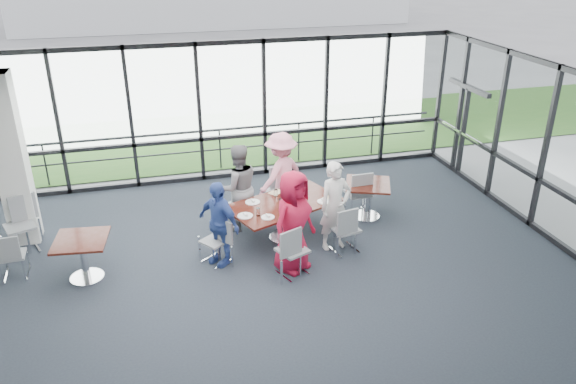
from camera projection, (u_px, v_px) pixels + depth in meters
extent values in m
cube|color=#212630|center=(244.00, 300.00, 8.92)|extent=(12.00, 10.00, 0.02)
cube|color=silver|center=(236.00, 104.00, 7.57)|extent=(12.00, 10.00, 0.04)
cube|color=white|center=(199.00, 114.00, 12.63)|extent=(12.00, 0.10, 3.20)
cube|color=black|center=(463.00, 132.00, 13.17)|extent=(0.12, 1.60, 2.10)
cube|color=silver|center=(11.00, 161.00, 10.03)|extent=(0.50, 0.50, 3.20)
cube|color=slate|center=(184.00, 119.00, 17.69)|extent=(80.00, 70.00, 0.02)
cube|color=#25561F|center=(190.00, 138.00, 15.93)|extent=(80.00, 5.00, 0.01)
cylinder|color=#2D2D33|center=(199.00, 151.00, 13.62)|extent=(12.00, 0.06, 0.06)
cube|color=#3A1008|center=(284.00, 204.00, 10.43)|extent=(2.33, 1.81, 0.04)
cylinder|color=silver|center=(284.00, 221.00, 10.59)|extent=(0.12, 0.12, 0.71)
cylinder|color=silver|center=(284.00, 237.00, 10.73)|extent=(0.56, 0.56, 0.03)
cube|color=#3A1008|center=(81.00, 240.00, 9.18)|extent=(0.95, 0.95, 0.04)
cylinder|color=silver|center=(84.00, 260.00, 9.34)|extent=(0.12, 0.12, 0.71)
cube|color=#3A1008|center=(368.00, 184.00, 11.23)|extent=(1.13, 1.13, 0.04)
cylinder|color=silver|center=(367.00, 201.00, 11.39)|extent=(0.12, 0.12, 0.71)
imported|color=#AA112F|center=(293.00, 222.00, 9.40)|extent=(1.05, 0.97, 1.81)
imported|color=silver|center=(335.00, 206.00, 10.09)|extent=(0.68, 0.54, 1.68)
imported|color=slate|center=(238.00, 187.00, 10.75)|extent=(0.90, 0.61, 1.74)
imported|color=pink|center=(281.00, 175.00, 11.30)|extent=(1.27, 1.11, 1.76)
imported|color=#304A98|center=(219.00, 223.00, 9.63)|extent=(0.93, 1.02, 1.54)
cylinder|color=white|center=(268.00, 217.00, 9.87)|extent=(0.24, 0.24, 0.01)
cylinder|color=white|center=(324.00, 202.00, 10.44)|extent=(0.25, 0.25, 0.01)
cylinder|color=white|center=(253.00, 202.00, 10.42)|extent=(0.28, 0.28, 0.01)
cylinder|color=white|center=(296.00, 189.00, 10.94)|extent=(0.25, 0.25, 0.01)
cylinder|color=white|center=(245.00, 216.00, 9.91)|extent=(0.28, 0.28, 0.01)
cylinder|color=white|center=(281.00, 207.00, 10.06)|extent=(0.08, 0.08, 0.15)
cylinder|color=white|center=(306.00, 199.00, 10.41)|extent=(0.07, 0.07, 0.13)
cylinder|color=white|center=(276.00, 193.00, 10.65)|extent=(0.07, 0.07, 0.14)
cylinder|color=white|center=(258.00, 212.00, 9.91)|extent=(0.07, 0.07, 0.15)
cube|color=silver|center=(294.00, 215.00, 9.96)|extent=(0.38, 0.31, 0.00)
cube|color=silver|center=(331.00, 197.00, 10.62)|extent=(0.32, 0.28, 0.00)
cube|color=silver|center=(276.00, 192.00, 10.84)|extent=(0.35, 0.34, 0.00)
cube|color=black|center=(282.00, 200.00, 10.48)|extent=(0.10, 0.07, 0.04)
cylinder|color=#980600|center=(286.00, 196.00, 10.47)|extent=(0.06, 0.06, 0.18)
cylinder|color=#1C803D|center=(284.00, 196.00, 10.43)|extent=(0.05, 0.05, 0.20)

